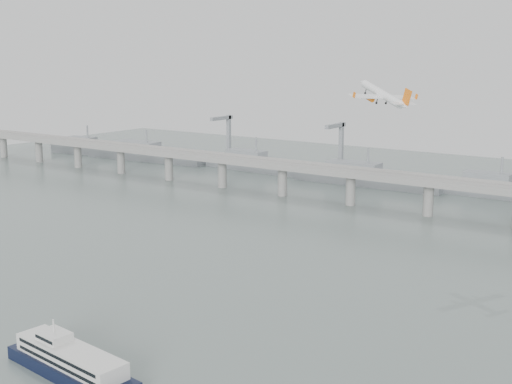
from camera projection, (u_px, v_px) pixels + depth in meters
The scene contains 5 objects.
ground at pixel (169, 315), 246.22m from camera, with size 900.00×900.00×0.00m, color slate.
bridge at pixel (395, 182), 404.05m from camera, with size 800.00×22.00×23.90m.
distant_fleet at pixel (247, 163), 545.11m from camera, with size 453.00×60.90×40.00m.
ferry at pixel (71, 363), 198.65m from camera, with size 82.06×19.94×15.48m.
airliner at pixel (383, 95), 298.27m from camera, with size 33.90×32.29×13.33m.
Camera 1 is at (158.87, -172.58, 92.48)m, focal length 48.00 mm.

